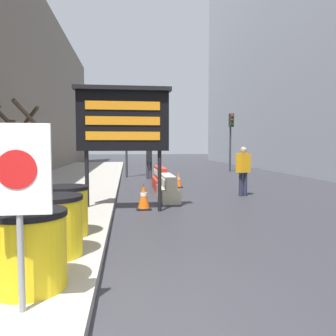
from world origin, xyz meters
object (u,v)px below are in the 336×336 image
at_px(pedestrian_passerby, 243,167).
at_px(traffic_light_far_side, 231,130).
at_px(barrel_drum_foreground, 30,249).
at_px(pedestrian_worker, 149,158).
at_px(jersey_barrier_cream, 168,189).
at_px(message_board, 123,120).
at_px(jersey_barrier_red_striped, 160,179).
at_px(barrel_drum_middle, 55,226).
at_px(traffic_light_near_curb, 126,124).
at_px(warning_sign, 18,183).
at_px(traffic_cone_mid, 178,180).
at_px(barrel_drum_back, 65,211).
at_px(traffic_cone_near, 144,197).

bearing_deg(pedestrian_passerby, traffic_light_far_side, -131.38).
bearing_deg(barrel_drum_foreground, pedestrian_worker, 80.63).
bearing_deg(jersey_barrier_cream, message_board, -128.07).
distance_m(barrel_drum_foreground, jersey_barrier_red_striped, 9.21).
distance_m(barrel_drum_middle, traffic_light_near_curb, 12.98).
bearing_deg(warning_sign, barrel_drum_middle, 91.29).
bearing_deg(barrel_drum_middle, pedestrian_passerby, 50.19).
height_order(warning_sign, jersey_barrier_cream, warning_sign).
xyz_separation_m(traffic_cone_mid, traffic_light_far_side, (4.60, 7.51, 2.41)).
bearing_deg(jersey_barrier_red_striped, traffic_cone_mid, 31.85).
height_order(jersey_barrier_cream, traffic_cone_mid, jersey_barrier_cream).
bearing_deg(warning_sign, pedestrian_worker, 81.26).
bearing_deg(pedestrian_worker, barrel_drum_back, 170.54).
relative_size(traffic_light_near_curb, pedestrian_passerby, 2.36).
distance_m(barrel_drum_middle, traffic_light_far_side, 17.74).
xyz_separation_m(barrel_drum_back, traffic_light_far_side, (7.71, 14.79, 2.13)).
bearing_deg(pedestrian_passerby, traffic_cone_near, 3.13).
relative_size(warning_sign, traffic_light_near_curb, 0.45).
height_order(jersey_barrier_red_striped, traffic_cone_near, jersey_barrier_red_striped).
relative_size(traffic_light_near_curb, pedestrian_worker, 2.17).
bearing_deg(traffic_light_far_side, pedestrian_worker, -144.86).
distance_m(barrel_drum_back, pedestrian_passerby, 6.87).
bearing_deg(traffic_light_far_side, warning_sign, -113.64).
relative_size(barrel_drum_back, traffic_cone_near, 1.22).
height_order(jersey_barrier_cream, traffic_light_near_curb, traffic_light_near_curb).
distance_m(traffic_cone_near, traffic_light_far_side, 13.63).
height_order(barrel_drum_back, pedestrian_worker, pedestrian_worker).
distance_m(barrel_drum_back, traffic_light_far_side, 16.82).
bearing_deg(traffic_cone_mid, barrel_drum_foreground, -108.21).
relative_size(traffic_light_near_curb, traffic_light_far_side, 1.05).
height_order(warning_sign, jersey_barrier_red_striped, warning_sign).
bearing_deg(traffic_light_near_curb, traffic_cone_mid, -64.61).
bearing_deg(barrel_drum_foreground, warning_sign, -83.05).
xyz_separation_m(message_board, traffic_light_far_side, (6.74, 12.18, 0.38)).
height_order(barrel_drum_back, pedestrian_passerby, pedestrian_passerby).
distance_m(jersey_barrier_cream, traffic_light_far_side, 12.00).
relative_size(barrel_drum_foreground, jersey_barrier_cream, 0.47).
height_order(traffic_light_near_curb, pedestrian_worker, traffic_light_near_curb).
bearing_deg(traffic_cone_mid, jersey_barrier_red_striped, -148.15).
relative_size(traffic_cone_near, pedestrian_worker, 0.39).
height_order(warning_sign, traffic_cone_mid, warning_sign).
bearing_deg(traffic_cone_near, pedestrian_passerby, 28.90).
bearing_deg(warning_sign, jersey_barrier_red_striped, 76.65).
height_order(message_board, traffic_cone_near, message_board).
distance_m(jersey_barrier_red_striped, traffic_cone_near, 3.99).
distance_m(barrel_drum_middle, jersey_barrier_red_striped, 8.18).
bearing_deg(barrel_drum_middle, traffic_cone_near, 69.91).
distance_m(message_board, jersey_barrier_cream, 2.96).
height_order(barrel_drum_middle, traffic_light_far_side, traffic_light_far_side).
bearing_deg(pedestrian_worker, traffic_cone_mid, -163.48).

